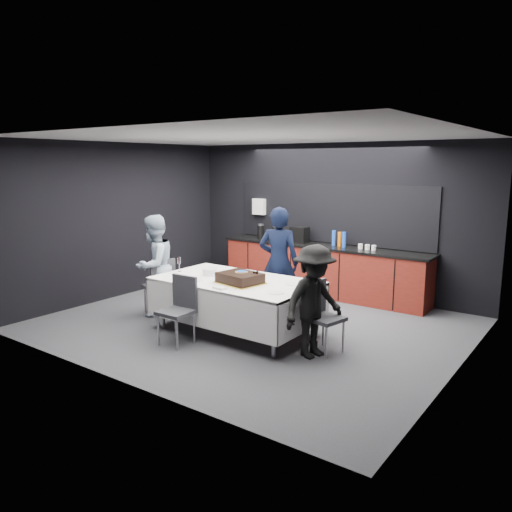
{
  "coord_description": "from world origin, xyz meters",
  "views": [
    {
      "loc": [
        4.33,
        -5.88,
        2.43
      ],
      "look_at": [
        0.0,
        0.1,
        1.05
      ],
      "focal_mm": 35.0,
      "sensor_mm": 36.0,
      "label": 1
    }
  ],
  "objects_px": {
    "chair_left": "(161,282)",
    "person_right": "(314,302)",
    "person_left": "(154,265)",
    "champagne_flute": "(179,261)",
    "chair_right": "(321,311)",
    "person_center": "(279,262)",
    "plate_stack": "(210,272)",
    "chair_near": "(180,305)",
    "cake_assembly": "(240,278)",
    "party_table": "(236,289)"
  },
  "relations": [
    {
      "from": "chair_left",
      "to": "party_table",
      "type": "bearing_deg",
      "value": 1.94
    },
    {
      "from": "cake_assembly",
      "to": "person_left",
      "type": "relative_size",
      "value": 0.42
    },
    {
      "from": "chair_left",
      "to": "person_right",
      "type": "relative_size",
      "value": 0.64
    },
    {
      "from": "person_left",
      "to": "plate_stack",
      "type": "bearing_deg",
      "value": 85.45
    },
    {
      "from": "champagne_flute",
      "to": "chair_left",
      "type": "xyz_separation_m",
      "value": [
        -0.46,
        0.02,
        -0.4
      ]
    },
    {
      "from": "party_table",
      "to": "chair_right",
      "type": "relative_size",
      "value": 2.51
    },
    {
      "from": "champagne_flute",
      "to": "person_center",
      "type": "bearing_deg",
      "value": 43.06
    },
    {
      "from": "cake_assembly",
      "to": "champagne_flute",
      "type": "distance_m",
      "value": 1.24
    },
    {
      "from": "person_right",
      "to": "party_table",
      "type": "bearing_deg",
      "value": 98.51
    },
    {
      "from": "person_left",
      "to": "person_right",
      "type": "height_order",
      "value": "person_left"
    },
    {
      "from": "party_table",
      "to": "chair_right",
      "type": "bearing_deg",
      "value": 3.0
    },
    {
      "from": "plate_stack",
      "to": "chair_left",
      "type": "bearing_deg",
      "value": -176.7
    },
    {
      "from": "chair_left",
      "to": "chair_right",
      "type": "relative_size",
      "value": 1.0
    },
    {
      "from": "plate_stack",
      "to": "chair_right",
      "type": "height_order",
      "value": "chair_right"
    },
    {
      "from": "plate_stack",
      "to": "person_right",
      "type": "height_order",
      "value": "person_right"
    },
    {
      "from": "chair_left",
      "to": "person_center",
      "type": "bearing_deg",
      "value": 33.12
    },
    {
      "from": "person_center",
      "to": "person_left",
      "type": "relative_size",
      "value": 1.09
    },
    {
      "from": "chair_left",
      "to": "chair_near",
      "type": "distance_m",
      "value": 1.39
    },
    {
      "from": "chair_right",
      "to": "person_center",
      "type": "bearing_deg",
      "value": 143.91
    },
    {
      "from": "party_table",
      "to": "person_right",
      "type": "height_order",
      "value": "person_right"
    },
    {
      "from": "person_center",
      "to": "person_left",
      "type": "xyz_separation_m",
      "value": [
        -1.68,
        -1.08,
        -0.07
      ]
    },
    {
      "from": "plate_stack",
      "to": "person_center",
      "type": "height_order",
      "value": "person_center"
    },
    {
      "from": "champagne_flute",
      "to": "chair_left",
      "type": "distance_m",
      "value": 0.61
    },
    {
      "from": "champagne_flute",
      "to": "party_table",
      "type": "bearing_deg",
      "value": 3.99
    },
    {
      "from": "chair_near",
      "to": "party_table",
      "type": "bearing_deg",
      "value": 66.96
    },
    {
      "from": "cake_assembly",
      "to": "person_center",
      "type": "bearing_deg",
      "value": 94.87
    },
    {
      "from": "chair_left",
      "to": "person_right",
      "type": "distance_m",
      "value": 2.89
    },
    {
      "from": "champagne_flute",
      "to": "chair_right",
      "type": "relative_size",
      "value": 0.24
    },
    {
      "from": "chair_near",
      "to": "chair_right",
      "type": "bearing_deg",
      "value": 27.25
    },
    {
      "from": "person_right",
      "to": "person_center",
      "type": "bearing_deg",
      "value": 63.53
    },
    {
      "from": "cake_assembly",
      "to": "chair_right",
      "type": "distance_m",
      "value": 1.22
    },
    {
      "from": "person_left",
      "to": "chair_right",
      "type": "bearing_deg",
      "value": 83.39
    },
    {
      "from": "chair_left",
      "to": "chair_right",
      "type": "bearing_deg",
      "value": 2.44
    },
    {
      "from": "champagne_flute",
      "to": "chair_right",
      "type": "height_order",
      "value": "champagne_flute"
    },
    {
      "from": "party_table",
      "to": "cake_assembly",
      "type": "distance_m",
      "value": 0.31
    },
    {
      "from": "chair_left",
      "to": "cake_assembly",
      "type": "bearing_deg",
      "value": -2.91
    },
    {
      "from": "person_left",
      "to": "chair_near",
      "type": "bearing_deg",
      "value": 50.69
    },
    {
      "from": "chair_left",
      "to": "person_center",
      "type": "xyz_separation_m",
      "value": [
        1.6,
        1.04,
        0.35
      ]
    },
    {
      "from": "plate_stack",
      "to": "chair_right",
      "type": "bearing_deg",
      "value": 1.97
    },
    {
      "from": "champagne_flute",
      "to": "chair_right",
      "type": "bearing_deg",
      "value": 3.44
    },
    {
      "from": "champagne_flute",
      "to": "chair_near",
      "type": "xyz_separation_m",
      "value": [
        0.71,
        -0.73,
        -0.4
      ]
    },
    {
      "from": "chair_right",
      "to": "person_right",
      "type": "xyz_separation_m",
      "value": [
        0.03,
        -0.24,
        0.19
      ]
    },
    {
      "from": "cake_assembly",
      "to": "person_right",
      "type": "height_order",
      "value": "person_right"
    },
    {
      "from": "party_table",
      "to": "person_center",
      "type": "relative_size",
      "value": 1.32
    },
    {
      "from": "chair_right",
      "to": "person_left",
      "type": "height_order",
      "value": "person_left"
    },
    {
      "from": "person_right",
      "to": "person_left",
      "type": "bearing_deg",
      "value": 104.0
    },
    {
      "from": "plate_stack",
      "to": "chair_right",
      "type": "xyz_separation_m",
      "value": [
        1.84,
        0.06,
        -0.3
      ]
    },
    {
      "from": "chair_right",
      "to": "person_center",
      "type": "height_order",
      "value": "person_center"
    },
    {
      "from": "chair_near",
      "to": "person_center",
      "type": "distance_m",
      "value": 1.87
    },
    {
      "from": "champagne_flute",
      "to": "chair_left",
      "type": "relative_size",
      "value": 0.24
    }
  ]
}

